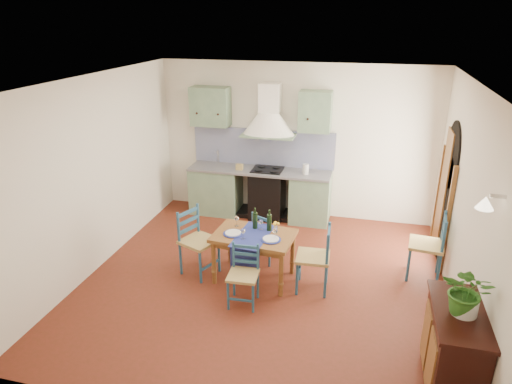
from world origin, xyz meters
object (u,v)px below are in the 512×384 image
sideboard (453,348)px  potted_plant (468,291)px  dining_table (254,240)px  chair_near (244,275)px

sideboard → potted_plant: (0.02, -0.02, 0.67)m
dining_table → potted_plant: bearing=-32.7°
chair_near → potted_plant: potted_plant is taller
dining_table → potted_plant: (2.43, -1.56, 0.56)m
sideboard → dining_table: bearing=147.5°
chair_near → sideboard: size_ratio=0.77×
dining_table → potted_plant: size_ratio=2.37×
chair_near → potted_plant: size_ratio=1.66×
dining_table → sideboard: bearing=-32.5°
chair_near → sideboard: sideboard is taller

